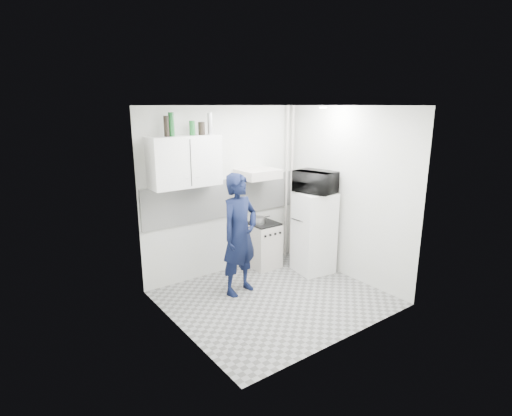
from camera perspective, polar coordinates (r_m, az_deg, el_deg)
floor at (r=5.70m, az=2.66°, el=-12.74°), size 2.80×2.80×0.00m
ceiling at (r=5.06m, az=3.02°, el=14.42°), size 2.80×2.80×0.00m
wall_back at (r=6.23m, az=-4.42°, el=2.35°), size 2.80×0.00×2.80m
wall_left at (r=4.51m, az=-11.15°, el=-2.60°), size 0.00×2.60×2.60m
wall_right at (r=6.19m, az=12.98°, el=1.94°), size 0.00×2.60×2.60m
person at (r=5.56m, az=-2.35°, el=-3.81°), size 0.70×0.54×1.72m
stove at (r=6.60m, az=1.12°, el=-5.37°), size 0.45×0.45×0.73m
fridge at (r=6.40m, az=8.25°, el=-3.47°), size 0.61×0.61×1.30m
stove_top at (r=6.48m, az=1.14°, el=-2.24°), size 0.44×0.44×0.03m
saucepan at (r=6.44m, az=0.42°, el=-1.75°), size 0.19×0.19×0.10m
microwave at (r=6.20m, az=8.52°, el=3.73°), size 0.69×0.55×0.34m
bottle_b at (r=5.47m, az=-12.68°, el=11.33°), size 0.07×0.07×0.27m
bottle_c at (r=5.50m, az=-12.00°, el=11.60°), size 0.08×0.08×0.31m
canister_a at (r=5.64m, az=-9.11°, el=11.21°), size 0.08×0.08×0.20m
canister_b at (r=5.71m, az=-7.78°, el=11.20°), size 0.09×0.09×0.18m
bottle_e at (r=5.77m, az=-6.59°, el=11.88°), size 0.08×0.08×0.30m
upper_cabinet at (r=5.62m, az=-10.12°, el=6.55°), size 1.00×0.35×0.70m
range_hood at (r=6.22m, az=0.29°, el=4.92°), size 0.60×0.50×0.14m
backsplash at (r=6.23m, az=-4.33°, el=1.43°), size 2.74×0.03×0.60m
pipe_a at (r=6.92m, az=5.13°, el=3.58°), size 0.05×0.05×2.60m
pipe_b at (r=6.85m, az=4.37°, el=3.47°), size 0.04×0.04×2.60m
ceiling_spot_fixture at (r=5.89m, az=9.55°, el=13.96°), size 0.10×0.10×0.02m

